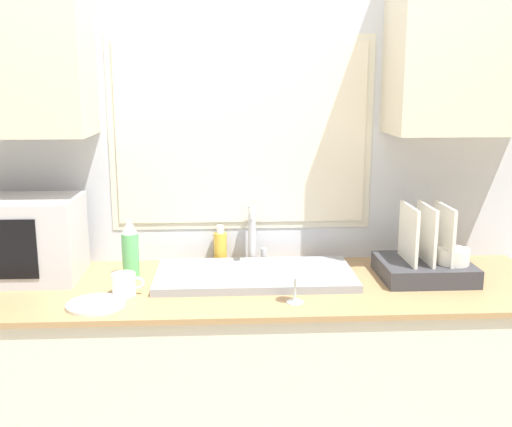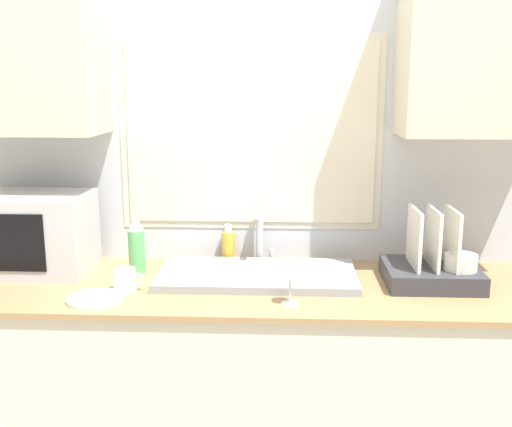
{
  "view_description": "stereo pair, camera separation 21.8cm",
  "coord_description": "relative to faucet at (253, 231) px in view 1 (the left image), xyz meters",
  "views": [
    {
      "loc": [
        -0.07,
        -1.84,
        1.64
      ],
      "look_at": [
        0.04,
        0.29,
        1.18
      ],
      "focal_mm": 42.0,
      "sensor_mm": 36.0,
      "label": 1
    },
    {
      "loc": [
        0.14,
        -1.84,
        1.64
      ],
      "look_at": [
        0.04,
        0.29,
        1.18
      ],
      "focal_mm": 42.0,
      "sensor_mm": 36.0,
      "label": 2
    }
  ],
  "objects": [
    {
      "name": "small_plate",
      "position": [
        -0.56,
        -0.47,
        -0.14
      ],
      "size": [
        0.2,
        0.2,
        0.01
      ],
      "color": "silver",
      "rests_on": "countertop"
    },
    {
      "name": "wall_back",
      "position": [
        -0.05,
        0.06,
        0.37
      ],
      "size": [
        6.0,
        0.38,
        2.6
      ],
      "color": "silver",
      "rests_on": "ground_plane"
    },
    {
      "name": "wine_glass",
      "position": [
        0.12,
        -0.47,
        -0.02
      ],
      "size": [
        0.07,
        0.07,
        0.16
      ],
      "color": "silver",
      "rests_on": "countertop"
    },
    {
      "name": "soap_bottle",
      "position": [
        -0.14,
        0.03,
        -0.07
      ],
      "size": [
        0.06,
        0.06,
        0.16
      ],
      "color": "gold",
      "rests_on": "countertop"
    },
    {
      "name": "faucet",
      "position": [
        0.0,
        0.0,
        0.0
      ],
      "size": [
        0.08,
        0.16,
        0.25
      ],
      "color": "#B7B7BC",
      "rests_on": "countertop"
    },
    {
      "name": "countertop",
      "position": [
        -0.05,
        -0.26,
        -0.59
      ],
      "size": [
        2.34,
        0.68,
        0.9
      ],
      "color": "beige",
      "rests_on": "ground_plane"
    },
    {
      "name": "dish_rack",
      "position": [
        0.67,
        -0.23,
        -0.08
      ],
      "size": [
        0.35,
        0.31,
        0.29
      ],
      "color": "#333338",
      "rests_on": "countertop"
    },
    {
      "name": "spray_bottle",
      "position": [
        -0.49,
        -0.15,
        -0.03
      ],
      "size": [
        0.07,
        0.07,
        0.24
      ],
      "color": "#59B266",
      "rests_on": "countertop"
    },
    {
      "name": "microwave",
      "position": [
        -0.91,
        -0.14,
        0.02
      ],
      "size": [
        0.46,
        0.32,
        0.32
      ],
      "color": "#B2B2B7",
      "rests_on": "countertop"
    },
    {
      "name": "sink_basin",
      "position": [
        -0.0,
        -0.2,
        -0.13
      ],
      "size": [
        0.77,
        0.38,
        0.03
      ],
      "color": "gray",
      "rests_on": "countertop"
    },
    {
      "name": "mug_near_sink",
      "position": [
        -0.48,
        -0.36,
        -0.1
      ],
      "size": [
        0.12,
        0.08,
        0.08
      ],
      "color": "white",
      "rests_on": "countertop"
    }
  ]
}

